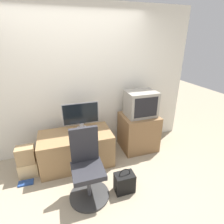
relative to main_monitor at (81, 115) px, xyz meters
name	(u,v)px	position (x,y,z in m)	size (l,w,h in m)	color
ground_plane	(94,197)	(-0.02, -0.99, -0.83)	(12.00, 12.00, 0.00)	tan
wall_back	(75,84)	(-0.02, 0.34, 0.47)	(4.40, 0.05, 2.60)	silver
desk	(77,149)	(-0.14, -0.17, -0.54)	(1.20, 0.63, 0.58)	#937047
side_stand	(138,132)	(1.09, -0.04, -0.48)	(0.67, 0.59, 0.70)	olive
main_monitor	(81,115)	(0.00, 0.00, 0.00)	(0.62, 0.17, 0.47)	#B2B2B7
keyboard	(84,136)	(-0.02, -0.30, -0.25)	(0.32, 0.10, 0.01)	silver
mouse	(96,133)	(0.19, -0.27, -0.24)	(0.06, 0.04, 0.03)	black
crt_tv	(141,104)	(1.10, -0.04, 0.10)	(0.54, 0.43, 0.46)	gray
office_chair	(87,171)	(-0.08, -0.89, -0.43)	(0.55, 0.55, 0.99)	#333333
cardboard_box_lower	(29,168)	(-0.92, -0.23, -0.71)	(0.29, 0.20, 0.24)	#D1B27F
cardboard_box_upper	(26,155)	(-0.92, -0.23, -0.45)	(0.26, 0.18, 0.28)	#A3845B
handbag	(124,182)	(0.42, -1.00, -0.68)	(0.28, 0.18, 0.39)	black
book	(26,183)	(-0.96, -0.42, -0.82)	(0.22, 0.12, 0.02)	navy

